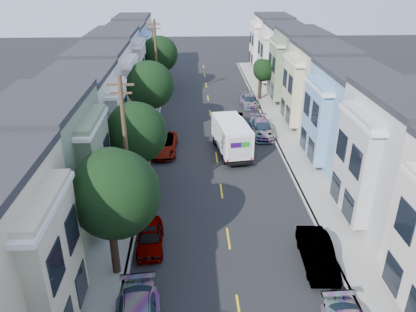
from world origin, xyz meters
TOP-DOWN VIEW (x-y plane):
  - ground at (0.00, 0.00)m, footprint 160.00×160.00m
  - road_slab at (0.00, 15.00)m, footprint 12.00×70.00m
  - curb_left at (-6.05, 15.00)m, footprint 0.30×70.00m
  - curb_right at (6.05, 15.00)m, footprint 0.30×70.00m
  - sidewalk_left at (-7.35, 15.00)m, footprint 2.60×70.00m
  - sidewalk_right at (7.35, 15.00)m, footprint 2.60×70.00m
  - centerline at (0.00, 15.00)m, footprint 0.12×70.00m
  - townhouse_row_left at (-11.15, 15.00)m, footprint 5.00×70.00m
  - townhouse_row_right at (11.15, 15.00)m, footprint 5.00×70.00m
  - tree_b at (-6.30, -2.90)m, footprint 4.70×4.70m
  - tree_c at (-6.30, 6.17)m, footprint 4.47×4.47m
  - tree_d at (-6.30, 17.60)m, footprint 4.70×4.70m
  - tree_e at (-6.30, 33.10)m, footprint 4.70×4.70m
  - tree_far_r at (6.89, 29.02)m, footprint 2.74×2.74m
  - utility_pole_near at (-6.30, 2.00)m, footprint 1.60×0.26m
  - utility_pole_far at (-6.30, 28.00)m, footprint 1.60×0.26m
  - fedex_truck at (1.40, 12.94)m, footprint 2.51×6.51m
  - lead_sedan at (2.58, 19.55)m, footprint 1.62×4.02m
  - parked_left_c at (-4.90, -0.58)m, footprint 1.77×4.21m
  - parked_left_d at (-4.90, 13.40)m, footprint 2.60×5.44m
  - parked_right_b at (4.90, -2.63)m, footprint 1.83×4.65m
  - parked_right_c at (4.90, 17.13)m, footprint 2.14×5.06m
  - parked_right_d at (4.90, 26.61)m, footprint 2.10×4.38m

SIDE VIEW (x-z plane):
  - ground at x=0.00m, z-range 0.00..0.00m
  - centerline at x=0.00m, z-range -0.01..0.01m
  - townhouse_row_left at x=-11.15m, z-range -4.25..4.25m
  - townhouse_row_right at x=11.15m, z-range -4.25..4.25m
  - road_slab at x=0.00m, z-range 0.00..0.02m
  - curb_left at x=-6.05m, z-range 0.00..0.15m
  - curb_right at x=6.05m, z-range 0.00..0.15m
  - sidewalk_left at x=-7.35m, z-range 0.00..0.15m
  - sidewalk_right at x=7.35m, z-range 0.00..0.15m
  - parked_right_d at x=4.90m, z-range 0.00..1.28m
  - lead_sedan at x=2.58m, z-range 0.00..1.32m
  - parked_left_c at x=-4.90m, z-range 0.00..1.34m
  - parked_left_d at x=-4.90m, z-range 0.00..1.50m
  - parked_right_c at x=4.90m, z-range 0.00..1.52m
  - parked_right_b at x=4.90m, z-range 0.00..1.53m
  - fedex_truck at x=1.40m, z-range 0.18..3.30m
  - tree_far_r at x=6.89m, z-range 1.17..6.37m
  - tree_c at x=-6.30m, z-range 1.31..8.44m
  - tree_e at x=-6.30m, z-range 1.38..8.89m
  - utility_pole_near at x=-6.30m, z-range 0.15..10.15m
  - utility_pole_far at x=-6.30m, z-range 0.15..10.15m
  - tree_b at x=-6.30m, z-range 1.40..8.95m
  - tree_d at x=-6.30m, z-range 1.42..9.02m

